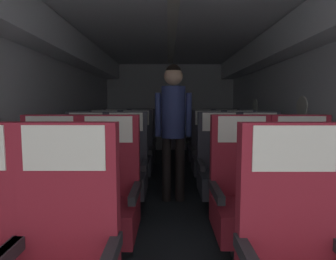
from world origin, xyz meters
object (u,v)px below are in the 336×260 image
Objects in this scene: seat_c_left_aisle at (126,170)px; seat_e_left_aisle at (143,145)px; seat_d_left_window at (105,155)px; seat_d_left_aisle at (137,155)px; seat_b_right_aisle at (306,200)px; seat_e_left_window at (117,145)px; seat_b_left_aisle at (108,199)px; seat_d_right_window at (209,155)px; seat_c_left_window at (86,170)px; flight_attendant at (174,118)px; seat_d_right_aisle at (242,155)px; seat_b_left_window at (48,199)px; seat_b_right_window at (244,199)px; seat_e_right_window at (201,145)px; seat_e_right_aisle at (228,145)px; seat_c_right_window at (221,170)px; seat_c_right_aisle at (262,170)px.

seat_e_left_aisle is at bearing 89.76° from seat_c_left_aisle.
seat_d_left_window is 0.45m from seat_d_left_aisle.
seat_b_right_aisle is 3.31m from seat_e_left_window.
seat_d_right_window is (1.01, 1.79, 0.00)m from seat_b_left_aisle.
seat_b_left_aisle is 1.00× the size of seat_d_left_window.
seat_b_right_aisle is 2.10m from seat_c_left_window.
seat_d_right_aisle is at bearing -157.52° from flight_attendant.
seat_c_left_aisle is 1.00× the size of seat_e_left_window.
seat_c_left_aisle is 1.86m from seat_e_left_window.
seat_d_left_window is at bearing 116.20° from seat_c_left_aisle.
seat_b_left_window and seat_b_right_window have the same top height.
seat_d_right_window is 0.92m from seat_e_right_window.
seat_e_right_aisle is at bearing -0.50° from seat_e_left_aisle.
seat_d_left_window is at bearing 148.27° from seat_c_right_window.
seat_d_right_aisle is (1.46, 1.80, 0.00)m from seat_b_left_aisle.
seat_c_right_aisle is 1.00× the size of seat_c_right_window.
seat_d_right_aisle is 0.45m from seat_d_right_window.
seat_c_right_aisle is at bearing -43.66° from seat_e_left_window.
seat_c_right_window is (-0.46, 0.90, 0.00)m from seat_b_right_aisle.
seat_e_left_aisle is at bearing 89.93° from seat_b_left_aisle.
seat_c_left_window is 1.15m from flight_attendant.
seat_e_left_aisle is (-1.46, 2.70, 0.00)m from seat_b_right_aisle.
seat_c_right_aisle is at bearing -25.27° from seat_d_left_window.
seat_b_right_aisle is 1.00× the size of seat_d_right_aisle.
seat_b_left_window is at bearing 179.47° from seat_b_right_aisle.
seat_c_right_window and seat_e_left_window have the same top height.
seat_b_right_window and seat_c_left_aisle have the same top height.
seat_e_right_window is at bearing 103.51° from seat_c_right_aisle.
seat_e_right_aisle is at bearing 80.43° from seat_b_right_window.
seat_b_right_window and seat_e_right_window have the same top height.
seat_d_right_window is at bearing -32.02° from seat_e_left_window.
seat_b_left_window is 1.00× the size of seat_b_left_aisle.
seat_b_right_aisle and seat_d_right_window have the same top height.
seat_b_right_aisle is (1.46, -0.00, 0.00)m from seat_b_left_aisle.
seat_b_right_aisle is 2.69m from seat_e_right_aisle.
seat_e_left_aisle is at bearing 89.88° from seat_d_left_aisle.
seat_b_left_aisle is at bearing -80.61° from seat_e_left_window.
seat_b_left_aisle is 2.89m from seat_e_right_window.
seat_e_left_window is 1.83m from flight_attendant.
seat_e_right_window is at bearing 0.62° from seat_e_left_aisle.
seat_e_right_aisle is 1.81m from flight_attendant.
seat_e_right_aisle is (0.45, 0.89, 0.00)m from seat_d_right_window.
seat_d_left_aisle is 1.00× the size of seat_e_left_aisle.
seat_c_right_window is at bearing -61.01° from seat_e_left_aisle.
seat_d_left_aisle is 1.46m from seat_d_right_aisle.
seat_b_right_aisle is (1.91, -0.02, 0.00)m from seat_b_left_window.
seat_e_left_window is at bearing 99.39° from seat_b_left_aisle.
seat_b_left_aisle is at bearing -89.73° from seat_c_left_aisle.
flight_attendant is (0.52, 0.35, 0.54)m from seat_c_left_aisle.
seat_d_right_window is (0.00, 1.78, 0.00)m from seat_b_right_window.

